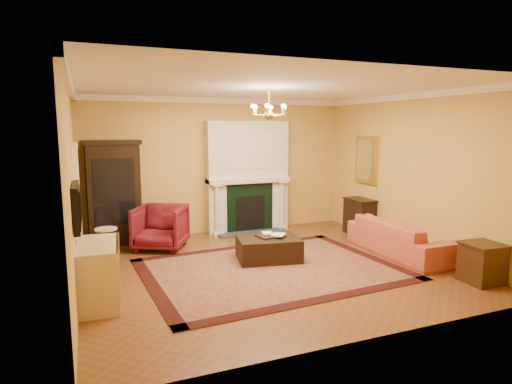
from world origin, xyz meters
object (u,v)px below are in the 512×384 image
china_cabinet (114,195)px  pedestal_table (107,244)px  wingback_armchair (160,225)px  coral_sofa (401,232)px  leather_ottoman (268,248)px  console_table (359,217)px  end_table (482,264)px  commode (98,273)px

china_cabinet → pedestal_table: bearing=-102.4°
wingback_armchair → coral_sofa: 4.57m
china_cabinet → leather_ottoman: (2.45, -2.17, -0.79)m
china_cabinet → wingback_armchair: bearing=-44.4°
console_table → leather_ottoman: console_table is taller
wingback_armchair → end_table: (4.24, -3.70, -0.18)m
pedestal_table → commode: bearing=-96.4°
end_table → pedestal_table: bearing=150.4°
commode → coral_sofa: size_ratio=0.50×
coral_sofa → leather_ottoman: (-2.43, 0.58, -0.22)m
wingback_armchair → console_table: 4.32m
china_cabinet → leather_ottoman: 3.37m
wingback_armchair → commode: wingback_armchair is taller
wingback_armchair → commode: size_ratio=0.85×
pedestal_table → console_table: 5.33m
coral_sofa → console_table: (0.21, 1.58, -0.05)m
pedestal_table → coral_sofa: coral_sofa is taller
commode → leather_ottoman: size_ratio=1.03×
pedestal_table → end_table: (5.27, -2.99, -0.09)m
pedestal_table → leather_ottoman: size_ratio=0.61×
china_cabinet → wingback_armchair: china_cabinet is taller
commode → coral_sofa: coral_sofa is taller
leather_ottoman → end_table: bearing=-30.4°
china_cabinet → commode: size_ratio=1.83×
leather_ottoman → coral_sofa: bearing=-2.9°
leather_ottoman → china_cabinet: bearing=149.1°
coral_sofa → end_table: (0.15, -1.66, -0.14)m
pedestal_table → end_table: 6.06m
china_cabinet → commode: 3.12m
pedestal_table → leather_ottoman: (2.69, -0.75, -0.17)m
china_cabinet → commode: (-0.42, -3.04, -0.60)m
china_cabinet → coral_sofa: (4.89, -2.75, -0.58)m
pedestal_table → commode: (-0.18, -1.62, 0.03)m
end_table → coral_sofa: bearing=95.0°
end_table → console_table: 3.24m
wingback_armchair → pedestal_table: wingback_armchair is taller
commode → coral_sofa: (5.30, 0.29, 0.02)m
coral_sofa → leather_ottoman: bearing=77.5°
china_cabinet → coral_sofa: bearing=-32.4°
commode → coral_sofa: bearing=7.0°
pedestal_table → leather_ottoman: 2.80m
wingback_armchair → end_table: bearing=-13.1°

